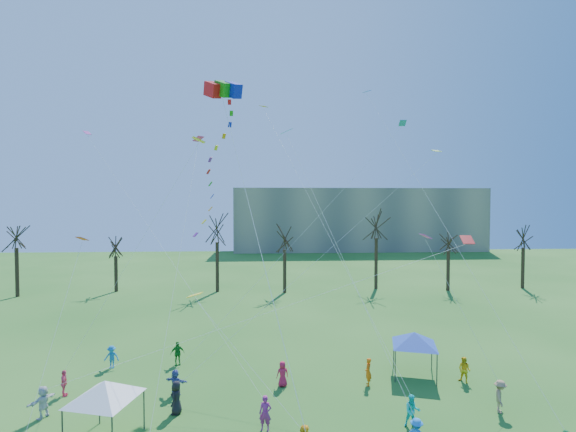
{
  "coord_description": "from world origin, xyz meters",
  "views": [
    {
      "loc": [
        -0.69,
        -16.11,
        11.74
      ],
      "look_at": [
        0.49,
        5.0,
        11.0
      ],
      "focal_mm": 25.0,
      "sensor_mm": 36.0,
      "label": 1
    }
  ],
  "objects": [
    {
      "name": "distant_building",
      "position": [
        22.0,
        82.0,
        7.5
      ],
      "size": [
        60.0,
        14.0,
        15.0
      ],
      "primitive_type": "cube",
      "color": "gray",
      "rests_on": "ground"
    },
    {
      "name": "canopy_tent_blue",
      "position": [
        9.31,
        10.07,
        2.52
      ],
      "size": [
        3.81,
        3.81,
        2.97
      ],
      "color": "#3F3F44",
      "rests_on": "ground"
    },
    {
      "name": "festival_crowd",
      "position": [
        -0.68,
        5.87,
        0.85
      ],
      "size": [
        26.49,
        13.06,
        1.86
      ],
      "color": "red",
      "rests_on": "ground"
    },
    {
      "name": "bare_tree_row",
      "position": [
        2.21,
        36.09,
        6.75
      ],
      "size": [
        70.81,
        7.66,
        10.73
      ],
      "color": "black",
      "rests_on": "ground"
    },
    {
      "name": "canopy_tent_white",
      "position": [
        -8.57,
        3.64,
        2.54
      ],
      "size": [
        3.88,
        3.88,
        3.0
      ],
      "color": "#3F3F44",
      "rests_on": "ground"
    },
    {
      "name": "big_box_kite",
      "position": [
        -3.13,
        5.72,
        13.5
      ],
      "size": [
        3.32,
        5.82,
        18.9
      ],
      "color": "red",
      "rests_on": "ground"
    },
    {
      "name": "small_kites_aloft",
      "position": [
        0.42,
        11.63,
        13.42
      ],
      "size": [
        29.48,
        19.11,
        30.81
      ],
      "color": "#FF370D",
      "rests_on": "ground"
    }
  ]
}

